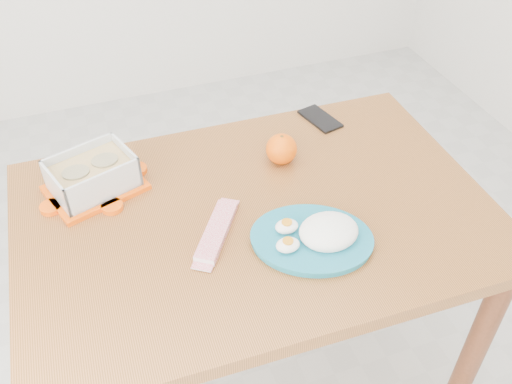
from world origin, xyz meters
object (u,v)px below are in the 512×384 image
object	(u,v)px
dining_table	(256,241)
smartphone	(320,119)
food_container	(93,175)
orange_fruit	(281,149)
rice_plate	(317,235)

from	to	relation	value
dining_table	smartphone	bearing A→B (deg)	45.49
food_container	smartphone	bearing A→B (deg)	-10.36
food_container	dining_table	bearing A→B (deg)	-49.04
dining_table	orange_fruit	bearing A→B (deg)	52.09
food_container	rice_plate	bearing A→B (deg)	-56.85
food_container	rice_plate	xyz separation A→B (m)	(0.45, -0.36, -0.02)
dining_table	food_container	xyz separation A→B (m)	(-0.36, 0.21, 0.15)
dining_table	food_container	world-z (taller)	food_container
dining_table	smartphone	distance (m)	0.45
orange_fruit	rice_plate	bearing A→B (deg)	-96.44
orange_fruit	smartphone	size ratio (longest dim) A/B	0.61
dining_table	rice_plate	size ratio (longest dim) A/B	3.16
food_container	orange_fruit	distance (m)	0.49
food_container	rice_plate	world-z (taller)	food_container
dining_table	smartphone	xyz separation A→B (m)	(0.31, 0.30, 0.11)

